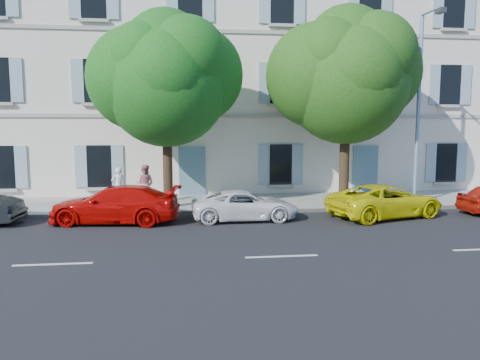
{
  "coord_description": "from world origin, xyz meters",
  "views": [
    {
      "loc": [
        -2.63,
        -16.17,
        3.58
      ],
      "look_at": [
        -0.41,
        2.0,
        1.4
      ],
      "focal_mm": 35.0,
      "sensor_mm": 36.0,
      "label": 1
    }
  ],
  "objects": [
    {
      "name": "street_lamp",
      "position": [
        7.33,
        2.67,
        4.68
      ],
      "size": [
        0.27,
        1.7,
        7.99
      ],
      "color": "#7293BF",
      "rests_on": "sidewalk"
    },
    {
      "name": "tree_right",
      "position": [
        4.31,
        3.33,
        5.35
      ],
      "size": [
        5.26,
        5.26,
        8.11
      ],
      "color": "#3A2819",
      "rests_on": "sidewalk"
    },
    {
      "name": "car_red_coupe",
      "position": [
        -5.13,
        1.07,
        0.68
      ],
      "size": [
        4.92,
        2.57,
        1.36
      ],
      "primitive_type": "imported",
      "rotation": [
        0.0,
        0.0,
        4.57
      ],
      "color": "#BA0805",
      "rests_on": "ground"
    },
    {
      "name": "pedestrian_b",
      "position": [
        -4.3,
        4.25,
        1.01
      ],
      "size": [
        0.99,
        0.87,
        1.72
      ],
      "primitive_type": "imported",
      "rotation": [
        0.0,
        0.0,
        2.84
      ],
      "color": "#CA818C",
      "rests_on": "sidewalk"
    },
    {
      "name": "kerb",
      "position": [
        0.0,
        2.28,
        0.08
      ],
      "size": [
        36.0,
        0.16,
        0.16
      ],
      "primitive_type": "cube",
      "color": "#9E998E",
      "rests_on": "ground"
    },
    {
      "name": "sidewalk",
      "position": [
        0.0,
        4.45,
        0.07
      ],
      "size": [
        36.0,
        4.5,
        0.15
      ],
      "primitive_type": "cube",
      "color": "#A09E96",
      "rests_on": "ground"
    },
    {
      "name": "car_yellow_supercar",
      "position": [
        5.13,
        0.89,
        0.64
      ],
      "size": [
        5.02,
        3.39,
        1.28
      ],
      "primitive_type": "imported",
      "rotation": [
        0.0,
        0.0,
        1.87
      ],
      "color": "#DDD509",
      "rests_on": "ground"
    },
    {
      "name": "tree_left",
      "position": [
        -3.27,
        3.22,
        5.16
      ],
      "size": [
        5.02,
        5.02,
        7.78
      ],
      "color": "#3A2819",
      "rests_on": "sidewalk"
    },
    {
      "name": "car_white_coupe",
      "position": [
        -0.34,
        1.03,
        0.56
      ],
      "size": [
        4.02,
        1.88,
        1.11
      ],
      "primitive_type": "imported",
      "rotation": [
        0.0,
        0.0,
        1.58
      ],
      "color": "white",
      "rests_on": "ground"
    },
    {
      "name": "ground",
      "position": [
        0.0,
        0.0,
        0.0
      ],
      "size": [
        90.0,
        90.0,
        0.0
      ],
      "primitive_type": "plane",
      "color": "black"
    },
    {
      "name": "pedestrian_a",
      "position": [
        -5.4,
        4.17,
        0.96
      ],
      "size": [
        0.69,
        0.57,
        1.62
      ],
      "primitive_type": "imported",
      "rotation": [
        0.0,
        0.0,
        3.5
      ],
      "color": "white",
      "rests_on": "sidewalk"
    },
    {
      "name": "building",
      "position": [
        0.0,
        10.2,
        6.0
      ],
      "size": [
        28.0,
        7.0,
        12.0
      ],
      "primitive_type": "cube",
      "color": "silver",
      "rests_on": "ground"
    }
  ]
}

